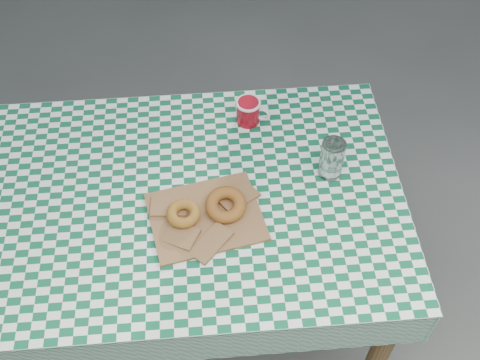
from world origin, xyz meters
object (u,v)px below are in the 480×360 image
object	(u,v)px
table	(193,266)
drinking_glass	(332,159)
coffee_mug	(248,112)
paper_bag	(206,216)

from	to	relation	value
table	drinking_glass	world-z (taller)	drinking_glass
table	coffee_mug	size ratio (longest dim) A/B	8.47
table	drinking_glass	size ratio (longest dim) A/B	9.90
paper_bag	drinking_glass	world-z (taller)	drinking_glass
table	coffee_mug	distance (m)	0.54
table	coffee_mug	bearing A→B (deg)	53.78
paper_bag	drinking_glass	xyz separation A→B (m)	(0.35, 0.17, 0.05)
paper_bag	coffee_mug	xyz separation A→B (m)	(0.11, 0.37, 0.03)
table	paper_bag	distance (m)	0.40
paper_bag	coffee_mug	size ratio (longest dim) A/B	2.08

